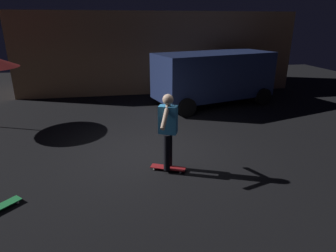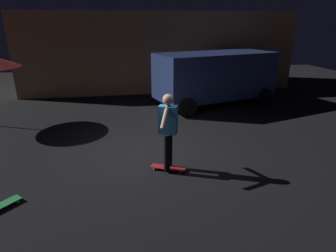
% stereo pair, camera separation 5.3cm
% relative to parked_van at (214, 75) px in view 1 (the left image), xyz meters
% --- Properties ---
extents(ground_plane, '(28.00, 28.00, 0.00)m').
position_rel_parked_van_xyz_m(ground_plane, '(-3.05, -4.21, -1.16)').
color(ground_plane, black).
extents(low_building, '(12.63, 3.69, 3.58)m').
position_rel_parked_van_xyz_m(low_building, '(-1.75, 3.99, 0.63)').
color(low_building, tan).
rests_on(low_building, ground_plane).
extents(parked_van, '(4.94, 3.24, 2.03)m').
position_rel_parked_van_xyz_m(parked_van, '(0.00, 0.00, 0.00)').
color(parked_van, navy).
rests_on(parked_van, ground_plane).
extents(skateboard_ridden, '(0.79, 0.50, 0.07)m').
position_rel_parked_van_xyz_m(skateboard_ridden, '(-2.77, -5.12, -1.11)').
color(skateboard_ridden, '#AD1E23').
rests_on(skateboard_ridden, ground_plane).
extents(skater, '(0.49, 0.93, 1.67)m').
position_rel_parked_van_xyz_m(skater, '(-2.77, -5.12, -0.12)').
color(skater, black).
rests_on(skater, skateboard_ridden).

